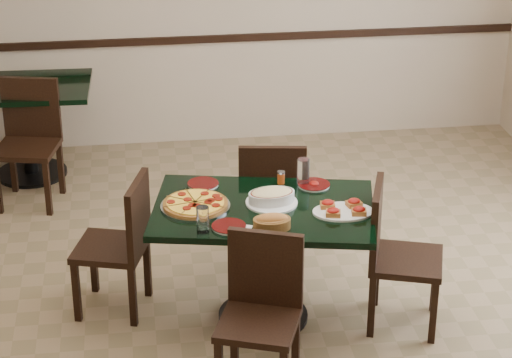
{
  "coord_description": "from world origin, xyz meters",
  "views": [
    {
      "loc": [
        -0.77,
        -5.18,
        3.31
      ],
      "look_at": [
        -0.07,
        0.0,
        0.88
      ],
      "focal_mm": 70.0,
      "sensor_mm": 36.0,
      "label": 1
    }
  ],
  "objects": [
    {
      "name": "side_plate_near",
      "position": [
        -0.27,
        -0.33,
        0.76
      ],
      "size": [
        0.19,
        0.19,
        0.02
      ],
      "rotation": [
        0.0,
        0.0,
        -0.23
      ],
      "color": "silver",
      "rests_on": "main_table"
    },
    {
      "name": "water_glass_a",
      "position": [
        0.24,
        0.18,
        0.83
      ],
      "size": [
        0.08,
        0.08,
        0.16
      ],
      "primitive_type": "cylinder",
      "color": "white",
      "rests_on": "main_table"
    },
    {
      "name": "chair_right",
      "position": [
        0.7,
        -0.24,
        0.5
      ],
      "size": [
        0.52,
        0.52,
        0.89
      ],
      "rotation": [
        0.0,
        0.0,
        1.25
      ],
      "color": "black",
      "rests_on": "floor"
    },
    {
      "name": "napkin_setting",
      "position": [
        -0.22,
        -0.37,
        0.75
      ],
      "size": [
        0.17,
        0.17,
        0.01
      ],
      "rotation": [
        0.0,
        0.0,
        -0.36
      ],
      "color": "white",
      "rests_on": "main_table"
    },
    {
      "name": "lasagna_casserole",
      "position": [
        0.01,
        -0.06,
        0.8
      ],
      "size": [
        0.3,
        0.3,
        0.09
      ],
      "rotation": [
        0.0,
        0.0,
        0.13
      ],
      "color": "silver",
      "rests_on": "main_table"
    },
    {
      "name": "side_plate_far_r",
      "position": [
        0.3,
        0.14,
        0.76
      ],
      "size": [
        0.19,
        0.19,
        0.03
      ],
      "rotation": [
        0.0,
        0.0,
        0.09
      ],
      "color": "silver",
      "rests_on": "main_table"
    },
    {
      "name": "main_table",
      "position": [
        -0.04,
        -0.1,
        0.57
      ],
      "size": [
        1.4,
        1.05,
        0.75
      ],
      "rotation": [
        0.0,
        0.0,
        -0.2
      ],
      "color": "black",
      "rests_on": "floor"
    },
    {
      "name": "chair_left",
      "position": [
        -0.86,
        0.12,
        0.48
      ],
      "size": [
        0.5,
        0.5,
        0.87
      ],
      "rotation": [
        0.0,
        0.0,
        -1.86
      ],
      "color": "black",
      "rests_on": "floor"
    },
    {
      "name": "bread_basket",
      "position": [
        -0.03,
        -0.37,
        0.79
      ],
      "size": [
        0.21,
        0.15,
        0.09
      ],
      "rotation": [
        0.0,
        0.0,
        0.01
      ],
      "color": "brown",
      "rests_on": "main_table"
    },
    {
      "name": "room_shell",
      "position": [
        1.02,
        1.73,
        1.17
      ],
      "size": [
        5.5,
        5.5,
        5.5
      ],
      "color": "silver",
      "rests_on": "floor"
    },
    {
      "name": "back_chair_near",
      "position": [
        -1.52,
        1.78,
        0.52
      ],
      "size": [
        0.51,
        0.51,
        0.92
      ],
      "rotation": [
        0.0,
        0.0,
        -0.22
      ],
      "color": "black",
      "rests_on": "floor"
    },
    {
      "name": "bruschetta_platter",
      "position": [
        0.4,
        -0.24,
        0.77
      ],
      "size": [
        0.36,
        0.26,
        0.05
      ],
      "rotation": [
        0.0,
        0.0,
        -0.05
      ],
      "color": "silver",
      "rests_on": "main_table"
    },
    {
      "name": "water_glass_b",
      "position": [
        -0.41,
        -0.36,
        0.82
      ],
      "size": [
        0.07,
        0.07,
        0.15
      ],
      "primitive_type": "cylinder",
      "color": "white",
      "rests_on": "main_table"
    },
    {
      "name": "pepperoni_pizza",
      "position": [
        -0.43,
        -0.05,
        0.77
      ],
      "size": [
        0.4,
        0.4,
        0.04
      ],
      "rotation": [
        0.0,
        0.0,
        -0.55
      ],
      "color": "#ABACB2",
      "rests_on": "main_table"
    },
    {
      "name": "chair_near",
      "position": [
        -0.14,
        -0.72,
        0.48
      ],
      "size": [
        0.52,
        0.52,
        0.87
      ],
      "rotation": [
        0.0,
        0.0,
        -0.35
      ],
      "color": "black",
      "rests_on": "floor"
    },
    {
      "name": "back_table",
      "position": [
        -1.57,
        2.21,
        0.52
      ],
      "size": [
        1.04,
        0.77,
        0.75
      ],
      "rotation": [
        0.0,
        0.0,
        -0.04
      ],
      "color": "black",
      "rests_on": "floor"
    },
    {
      "name": "pepper_shaker",
      "position": [
        0.11,
        0.2,
        0.79
      ],
      "size": [
        0.05,
        0.05,
        0.08
      ],
      "color": "#BB4C14",
      "rests_on": "main_table"
    },
    {
      "name": "chair_far",
      "position": [
        0.1,
        0.51,
        0.51
      ],
      "size": [
        0.48,
        0.48,
        0.9
      ],
      "rotation": [
        0.0,
        0.0,
        3.0
      ],
      "color": "black",
      "rests_on": "floor"
    },
    {
      "name": "floor",
      "position": [
        0.0,
        0.0,
        0.0
      ],
      "size": [
        5.5,
        5.5,
        0.0
      ],
      "primitive_type": "plane",
      "color": "#796245",
      "rests_on": "ground"
    },
    {
      "name": "side_plate_far_l",
      "position": [
        -0.36,
        0.24,
        0.76
      ],
      "size": [
        0.19,
        0.19,
        0.02
      ],
      "rotation": [
        0.0,
        0.0,
        -0.18
      ],
      "color": "silver",
      "rests_on": "main_table"
    }
  ]
}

